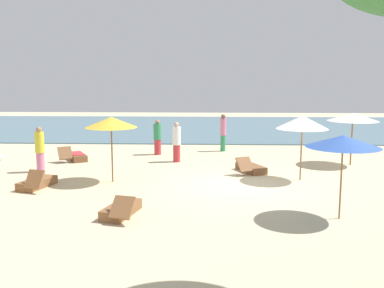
{
  "coord_description": "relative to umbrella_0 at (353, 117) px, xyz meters",
  "views": [
    {
      "loc": [
        -0.88,
        -14.95,
        3.77
      ],
      "look_at": [
        -1.55,
        2.2,
        1.1
      ],
      "focal_mm": 41.61,
      "sensor_mm": 36.0,
      "label": 1
    }
  ],
  "objects": [
    {
      "name": "umbrella_3",
      "position": [
        -2.69,
        -2.88,
        0.08
      ],
      "size": [
        1.85,
        1.85,
        2.35
      ],
      "color": "olive",
      "rests_on": "ground_plane"
    },
    {
      "name": "umbrella_1",
      "position": [
        -2.54,
        -7.29,
        0.04
      ],
      "size": [
        1.92,
        1.92,
        2.23
      ],
      "color": "olive",
      "rests_on": "ground_plane"
    },
    {
      "name": "lounger_2",
      "position": [
        -11.8,
        -4.39,
        -1.86
      ],
      "size": [
        1.01,
        1.75,
        0.73
      ],
      "color": "brown",
      "rests_on": "ground_plane"
    },
    {
      "name": "person_3",
      "position": [
        -5.31,
        3.2,
        -1.07
      ],
      "size": [
        0.3,
        0.3,
        1.85
      ],
      "color": "#338C59",
      "rests_on": "ground_plane"
    },
    {
      "name": "lounger_1",
      "position": [
        -8.36,
        -7.26,
        -1.86
      ],
      "size": [
        0.98,
        1.79,
        0.67
      ],
      "color": "brown",
      "rests_on": "ground_plane"
    },
    {
      "name": "person_2",
      "position": [
        -12.61,
        -1.92,
        -1.13
      ],
      "size": [
        0.41,
        0.41,
        1.78
      ],
      "color": "#D17299",
      "rests_on": "ground_plane"
    },
    {
      "name": "umbrella_0",
      "position": [
        0.0,
        0.0,
        0.0
      ],
      "size": [
        2.1,
        2.1,
        2.2
      ],
      "color": "brown",
      "rests_on": "ground_plane"
    },
    {
      "name": "lounger_0",
      "position": [
        -11.95,
        0.54,
        -1.85
      ],
      "size": [
        1.33,
        1.77,
        0.67
      ],
      "color": "brown",
      "rests_on": "ground_plane"
    },
    {
      "name": "umbrella_2",
      "position": [
        -9.43,
        -3.43,
        0.1
      ],
      "size": [
        1.83,
        1.83,
        2.32
      ],
      "color": "brown",
      "rests_on": "ground_plane"
    },
    {
      "name": "person_0",
      "position": [
        -7.42,
        0.35,
        -1.15
      ],
      "size": [
        0.48,
        0.48,
        1.75
      ],
      "color": "#BF3338",
      "rests_on": "ground_plane"
    },
    {
      "name": "ocean_water",
      "position": [
        -5.12,
        13.18,
        -2.0
      ],
      "size": [
        48.0,
        16.0,
        0.06
      ],
      "primitive_type": "cube",
      "color": "slate",
      "rests_on": "ground_plane"
    },
    {
      "name": "ground_plane",
      "position": [
        -5.12,
        -3.82,
        -2.03
      ],
      "size": [
        60.0,
        60.0,
        0.0
      ],
      "primitive_type": "plane",
      "color": "beige"
    },
    {
      "name": "lounger_4",
      "position": [
        -4.38,
        -1.65,
        -1.86
      ],
      "size": [
        1.24,
        1.78,
        0.68
      ],
      "color": "brown",
      "rests_on": "ground_plane"
    },
    {
      "name": "person_1",
      "position": [
        -8.46,
        2.12,
        -1.2
      ],
      "size": [
        0.53,
        0.53,
        1.67
      ],
      "color": "#BF3338",
      "rests_on": "ground_plane"
    }
  ]
}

